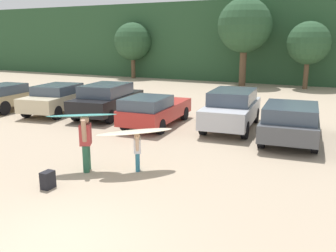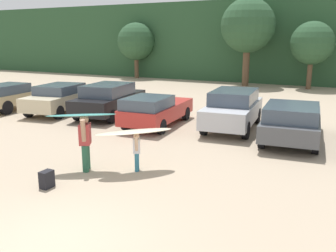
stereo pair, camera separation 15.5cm
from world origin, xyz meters
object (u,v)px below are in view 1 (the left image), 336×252
Objects in this scene: surfboard_teal at (82,115)px; parked_car_champagne at (57,98)px; parked_car_black at (107,99)px; person_adult at (86,140)px; person_child at (137,150)px; surfboard_cream at (135,132)px; parked_car_dark_gray at (291,120)px; parked_car_red at (154,110)px; parked_car_tan at (11,95)px; parked_car_silver at (232,108)px; backpack_dropped at (48,180)px.

parked_car_champagne is at bearing -78.53° from surfboard_teal.
person_adult is at bearing -157.22° from parked_car_black.
person_adult is at bearing 121.81° from surfboard_teal.
person_child is 0.55m from surfboard_cream.
person_child is (7.99, -5.50, -0.15)m from parked_car_champagne.
parked_car_dark_gray is 2.41× the size of surfboard_cream.
surfboard_teal is (0.73, -5.72, 0.88)m from parked_car_red.
person_child is at bearing -146.68° from parked_car_black.
person_child is at bearing -120.43° from parked_car_tan.
parked_car_dark_gray is 2.55× the size of surfboard_teal.
parked_car_champagne reaches higher than parked_car_tan.
parked_car_silver is (8.95, 0.71, 0.08)m from parked_car_champagne.
parked_car_red is 5.68m from parked_car_dark_gray.
parked_car_black is 3.22m from parked_car_red.
parked_car_silver is 6.29m from person_child.
surfboard_teal reaches higher than parked_car_champagne.
parked_car_tan is 12.05m from backpack_dropped.
parked_car_tan is 12.11m from person_child.
parked_car_red is 7.33m from backpack_dropped.
parked_car_red is at bearing -111.59° from person_adult.
person_adult is (6.67, -6.15, 0.14)m from parked_car_champagne.
person_child is at bearing -133.97° from parked_car_champagne.
backpack_dropped is at bearing -162.44° from parked_car_black.
parked_car_champagne is 2.71× the size of person_adult.
surfboard_cream is (2.17, -5.20, 0.44)m from parked_car_red.
parked_car_red is at bearing 103.72° from parked_car_silver.
surfboard_teal reaches higher than parked_car_red.
parked_car_tan is 5.72m from parked_car_black.
person_child is 2.48× the size of backpack_dropped.
parked_car_silver is at bearing 65.17° from parked_car_dark_gray.
parked_car_black reaches higher than person_child.
parked_car_tan is 14.42m from parked_car_dark_gray.
parked_car_tan is 2.99× the size of person_adult.
backpack_dropped is (0.79, -7.27, -0.51)m from parked_car_red.
surfboard_teal reaches higher than person_child.
parked_car_black is 0.98× the size of parked_car_dark_gray.
person_child is (1.32, 0.65, -0.30)m from person_adult.
parked_car_silver is (11.90, 1.02, 0.11)m from parked_car_tan.
parked_car_dark_gray is 6.43m from surfboard_cream.
parked_car_champagne is at bearing 83.94° from parked_car_dark_gray.
parked_car_red is at bearing -95.45° from parked_car_tan.
parked_car_silver is 8.70m from backpack_dropped.
parked_car_tan is 1.11× the size of parked_car_red.
parked_car_silver is 2.38× the size of surfboard_teal.
parked_car_dark_gray is (14.42, 0.11, 0.02)m from parked_car_tan.
person_adult is at bearing -126.32° from parked_car_tan.
parked_car_black is at bearing 69.65° from parked_car_red.
parked_car_champagne is at bearing -64.71° from person_child.
parked_car_black is at bearing -95.55° from surfboard_teal.
person_child is 0.58× the size of surfboard_teal.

